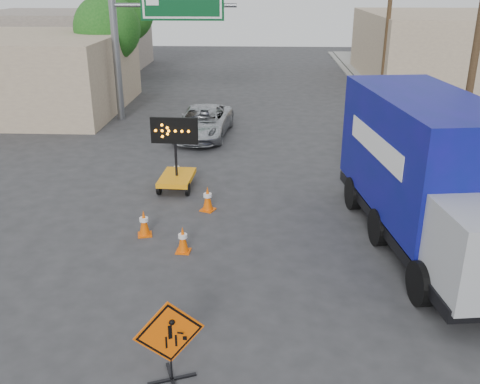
# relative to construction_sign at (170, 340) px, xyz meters

# --- Properties ---
(ground) EXTENTS (100.00, 100.00, 0.00)m
(ground) POSITION_rel_construction_sign_xyz_m (0.69, 1.16, -0.89)
(ground) COLOR #2D2D30
(ground) RESTS_ON ground
(curb_right) EXTENTS (0.40, 60.00, 0.12)m
(curb_right) POSITION_rel_construction_sign_xyz_m (7.89, 16.16, -0.83)
(curb_right) COLOR gray
(curb_right) RESTS_ON ground
(sidewalk_right) EXTENTS (4.00, 60.00, 0.15)m
(sidewalk_right) POSITION_rel_construction_sign_xyz_m (10.19, 16.16, -0.81)
(sidewalk_right) COLOR gray
(sidewalk_right) RESTS_ON ground
(storefront_left_far) EXTENTS (12.00, 10.00, 4.40)m
(storefront_left_far) POSITION_rel_construction_sign_xyz_m (-14.31, 35.16, 1.31)
(storefront_left_far) COLOR #A39488
(storefront_left_far) RESTS_ON ground
(building_right_far) EXTENTS (10.00, 14.00, 4.60)m
(building_right_far) POSITION_rel_construction_sign_xyz_m (13.69, 31.16, 1.41)
(building_right_far) COLOR tan
(building_right_far) RESTS_ON ground
(highway_gantry) EXTENTS (6.18, 0.38, 6.90)m
(highway_gantry) POSITION_rel_construction_sign_xyz_m (-3.75, 19.11, 4.18)
(highway_gantry) COLOR slate
(highway_gantry) RESTS_ON ground
(utility_pole_near) EXTENTS (1.80, 0.26, 9.00)m
(utility_pole_near) POSITION_rel_construction_sign_xyz_m (8.69, 11.16, 3.79)
(utility_pole_near) COLOR #49321F
(utility_pole_near) RESTS_ON ground
(utility_pole_far) EXTENTS (1.80, 0.26, 9.00)m
(utility_pole_far) POSITION_rel_construction_sign_xyz_m (8.69, 25.16, 3.79)
(utility_pole_far) COLOR #49321F
(utility_pole_far) RESTS_ON ground
(tree_left_near) EXTENTS (3.71, 3.71, 6.03)m
(tree_left_near) POSITION_rel_construction_sign_xyz_m (-7.31, 23.16, 3.27)
(tree_left_near) COLOR #49321F
(tree_left_near) RESTS_ON ground
(tree_left_far) EXTENTS (4.10, 4.10, 6.66)m
(tree_left_far) POSITION_rel_construction_sign_xyz_m (-8.31, 31.16, 3.71)
(tree_left_far) COLOR #49321F
(tree_left_far) RESTS_ON ground
(construction_sign) EXTENTS (1.20, 0.86, 1.68)m
(construction_sign) POSITION_rel_construction_sign_xyz_m (0.00, 0.00, 0.00)
(construction_sign) COLOR black
(construction_sign) RESTS_ON ground
(arrow_board) EXTENTS (1.60, 1.82, 2.53)m
(arrow_board) POSITION_rel_construction_sign_xyz_m (-1.39, 9.50, -0.31)
(arrow_board) COLOR orange
(arrow_board) RESTS_ON ground
(pickup_truck) EXTENTS (2.68, 5.07, 1.36)m
(pickup_truck) POSITION_rel_construction_sign_xyz_m (-1.22, 16.10, -0.21)
(pickup_truck) COLOR #B4B7BB
(pickup_truck) RESTS_ON ground
(box_truck) EXTENTS (3.52, 8.62, 3.97)m
(box_truck) POSITION_rel_construction_sign_xyz_m (5.96, 5.71, 0.91)
(box_truck) COLOR black
(box_truck) RESTS_ON ground
(cone_a) EXTENTS (0.40, 0.40, 0.74)m
(cone_a) POSITION_rel_construction_sign_xyz_m (-0.51, 4.90, -0.52)
(cone_a) COLOR #EC5604
(cone_a) RESTS_ON ground
(cone_b) EXTENTS (0.47, 0.47, 0.77)m
(cone_b) POSITION_rel_construction_sign_xyz_m (-1.75, 5.84, -0.50)
(cone_b) COLOR #EC5604
(cone_b) RESTS_ON ground
(cone_c) EXTENTS (0.53, 0.53, 0.80)m
(cone_c) POSITION_rel_construction_sign_xyz_m (-0.13, 7.68, -0.49)
(cone_c) COLOR #EC5604
(cone_c) RESTS_ON ground
(cone_d) EXTENTS (0.42, 0.42, 0.64)m
(cone_d) POSITION_rel_construction_sign_xyz_m (-1.57, 10.53, -0.57)
(cone_d) COLOR #EC5604
(cone_d) RESTS_ON ground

